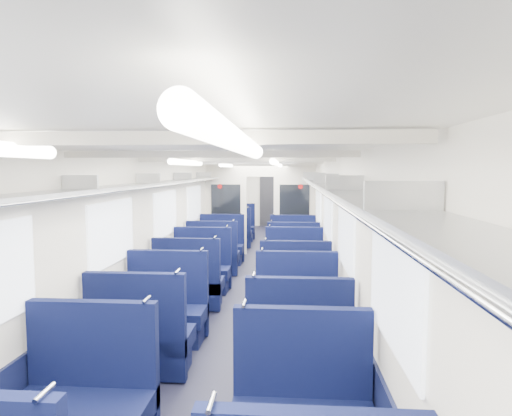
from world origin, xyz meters
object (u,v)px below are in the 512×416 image
seat_12 (189,286)px  seat_13 (295,290)px  seat_6 (87,404)px  seat_14 (201,271)px  seat_11 (296,314)px  seat_15 (294,271)px  seat_17 (293,259)px  bulkhead (260,207)px  seat_18 (221,248)px  seat_16 (213,257)px  seat_9 (298,349)px  seat_10 (166,313)px  seat_22 (238,229)px  seat_21 (292,235)px  seat_19 (293,250)px  end_door (270,200)px  seat_8 (141,342)px  seat_23 (292,229)px  seat_20 (233,235)px

seat_12 → seat_13: size_ratio=1.00×
seat_6 → seat_14: 4.52m
seat_11 → seat_15: same height
seat_15 → seat_12: bearing=-145.2°
seat_11 → seat_17: 3.43m
bulkhead → seat_12: bulkhead is taller
seat_14 → seat_18: bearing=90.0°
seat_16 → seat_9: bearing=-70.1°
seat_10 → seat_22: 7.96m
seat_11 → seat_21: (0.00, 6.75, 0.00)m
seat_15 → seat_19: same height
seat_10 → seat_21: bearing=76.3°
end_door → seat_9: (0.83, -12.59, -0.64)m
seat_6 → seat_8: bearing=90.0°
bulkhead → seat_8: 6.87m
seat_23 → seat_18: bearing=-116.4°
seat_14 → seat_17: same height
seat_21 → seat_11: bearing=-90.0°
seat_18 → seat_13: bearing=-64.6°
seat_11 → end_door: bearing=94.1°
end_door → bulkhead: bulkhead is taller
bulkhead → seat_20: size_ratio=2.40×
seat_16 → seat_20: 3.20m
seat_17 → seat_16: bearing=177.5°
seat_15 → end_door: bearing=95.2°
seat_19 → seat_23: 3.42m
seat_8 → seat_16: (0.00, 4.51, 0.00)m
seat_10 → seat_23: 8.17m
end_door → seat_19: bearing=-83.2°
seat_6 → seat_18: (0.00, 6.86, 0.00)m
seat_11 → seat_18: (-1.66, 4.60, 0.00)m
end_door → seat_11: (0.83, -11.50, -0.64)m
bulkhead → seat_9: size_ratio=2.40×
seat_12 → seat_19: same height
seat_9 → seat_16: same height
seat_16 → seat_17: same height
seat_17 → seat_23: size_ratio=1.00×
seat_13 → seat_16: (-1.66, 2.39, 0.00)m
bulkhead → seat_22: (-0.83, 2.14, -0.87)m
seat_20 → seat_6: bearing=-90.0°
seat_12 → seat_20: 5.46m
seat_8 → seat_20: same height
end_door → seat_12: 10.31m
seat_8 → seat_16: size_ratio=1.00×
seat_12 → seat_16: bearing=90.0°
seat_19 → seat_22: size_ratio=1.00×
seat_16 → seat_21: size_ratio=1.00×
seat_14 → bulkhead: bearing=76.7°
end_door → seat_6: bearing=-93.5°
bulkhead → seat_9: bulkhead is taller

